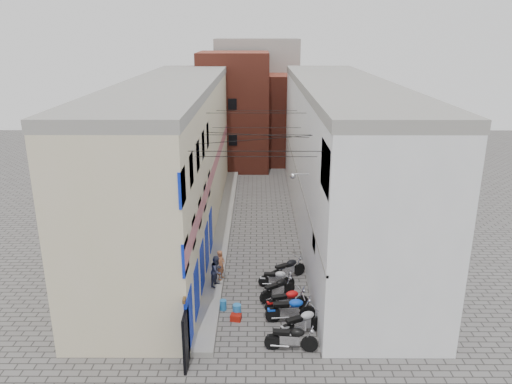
{
  "coord_description": "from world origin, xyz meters",
  "views": [
    {
      "loc": [
        0.06,
        -15.88,
        11.72
      ],
      "look_at": [
        -0.03,
        11.01,
        3.0
      ],
      "focal_mm": 35.0,
      "sensor_mm": 36.0,
      "label": 1
    }
  ],
  "objects_px": {
    "motorcycle_c": "(290,308)",
    "motorcycle_d": "(287,299)",
    "water_jug_far": "(223,305)",
    "person_a": "(221,265)",
    "person_b": "(217,271)",
    "water_jug_near": "(237,311)",
    "red_crate": "(236,317)",
    "motorcycle_e": "(278,288)",
    "motorcycle_g": "(288,268)",
    "motorcycle_a": "(291,337)",
    "motorcycle_b": "(302,321)",
    "motorcycle_f": "(276,277)"
  },
  "relations": [
    {
      "from": "motorcycle_f",
      "to": "red_crate",
      "type": "bearing_deg",
      "value": -28.35
    },
    {
      "from": "water_jug_far",
      "to": "red_crate",
      "type": "relative_size",
      "value": 1.05
    },
    {
      "from": "water_jug_far",
      "to": "motorcycle_f",
      "type": "bearing_deg",
      "value": 40.39
    },
    {
      "from": "motorcycle_b",
      "to": "person_a",
      "type": "distance_m",
      "value": 5.59
    },
    {
      "from": "water_jug_far",
      "to": "motorcycle_b",
      "type": "bearing_deg",
      "value": -29.57
    },
    {
      "from": "person_a",
      "to": "person_b",
      "type": "distance_m",
      "value": 0.65
    },
    {
      "from": "motorcycle_a",
      "to": "motorcycle_g",
      "type": "xyz_separation_m",
      "value": [
        0.21,
        5.83,
        -0.01
      ]
    },
    {
      "from": "motorcycle_a",
      "to": "red_crate",
      "type": "distance_m",
      "value": 3.06
    },
    {
      "from": "person_b",
      "to": "motorcycle_d",
      "type": "bearing_deg",
      "value": -96.74
    },
    {
      "from": "motorcycle_c",
      "to": "motorcycle_d",
      "type": "distance_m",
      "value": 0.78
    },
    {
      "from": "motorcycle_d",
      "to": "person_b",
      "type": "relative_size",
      "value": 1.35
    },
    {
      "from": "motorcycle_c",
      "to": "red_crate",
      "type": "relative_size",
      "value": 4.85
    },
    {
      "from": "motorcycle_a",
      "to": "motorcycle_c",
      "type": "relative_size",
      "value": 0.96
    },
    {
      "from": "motorcycle_c",
      "to": "motorcycle_g",
      "type": "bearing_deg",
      "value": 172.99
    },
    {
      "from": "red_crate",
      "to": "water_jug_far",
      "type": "bearing_deg",
      "value": 125.21
    },
    {
      "from": "motorcycle_a",
      "to": "motorcycle_d",
      "type": "xyz_separation_m",
      "value": [
        0.01,
        2.81,
        -0.01
      ]
    },
    {
      "from": "motorcycle_g",
      "to": "person_a",
      "type": "height_order",
      "value": "person_a"
    },
    {
      "from": "motorcycle_e",
      "to": "red_crate",
      "type": "relative_size",
      "value": 4.36
    },
    {
      "from": "water_jug_near",
      "to": "motorcycle_d",
      "type": "bearing_deg",
      "value": 11.15
    },
    {
      "from": "motorcycle_b",
      "to": "water_jug_far",
      "type": "distance_m",
      "value": 3.83
    },
    {
      "from": "motorcycle_c",
      "to": "water_jug_near",
      "type": "height_order",
      "value": "motorcycle_c"
    },
    {
      "from": "motorcycle_e",
      "to": "motorcycle_g",
      "type": "xyz_separation_m",
      "value": [
        0.58,
        1.95,
        0.03
      ]
    },
    {
      "from": "motorcycle_e",
      "to": "person_b",
      "type": "height_order",
      "value": "person_b"
    },
    {
      "from": "motorcycle_b",
      "to": "motorcycle_f",
      "type": "distance_m",
      "value": 4.04
    },
    {
      "from": "water_jug_near",
      "to": "motorcycle_c",
      "type": "bearing_deg",
      "value": -8.52
    },
    {
      "from": "motorcycle_d",
      "to": "motorcycle_f",
      "type": "distance_m",
      "value": 2.21
    },
    {
      "from": "motorcycle_d",
      "to": "water_jug_far",
      "type": "bearing_deg",
      "value": -109.03
    },
    {
      "from": "water_jug_far",
      "to": "red_crate",
      "type": "height_order",
      "value": "water_jug_far"
    },
    {
      "from": "person_b",
      "to": "red_crate",
      "type": "bearing_deg",
      "value": -135.59
    },
    {
      "from": "motorcycle_c",
      "to": "motorcycle_d",
      "type": "bearing_deg",
      "value": -178.56
    },
    {
      "from": "motorcycle_g",
      "to": "red_crate",
      "type": "distance_m",
      "value": 4.49
    },
    {
      "from": "motorcycle_d",
      "to": "motorcycle_f",
      "type": "xyz_separation_m",
      "value": [
        -0.39,
        2.17,
        -0.08
      ]
    },
    {
      "from": "motorcycle_c",
      "to": "water_jug_far",
      "type": "distance_m",
      "value": 3.06
    },
    {
      "from": "motorcycle_e",
      "to": "red_crate",
      "type": "height_order",
      "value": "motorcycle_e"
    },
    {
      "from": "motorcycle_d",
      "to": "motorcycle_a",
      "type": "bearing_deg",
      "value": -16.87
    },
    {
      "from": "motorcycle_b",
      "to": "motorcycle_d",
      "type": "distance_m",
      "value": 1.84
    },
    {
      "from": "motorcycle_b",
      "to": "motorcycle_e",
      "type": "relative_size",
      "value": 1.09
    },
    {
      "from": "motorcycle_c",
      "to": "red_crate",
      "type": "height_order",
      "value": "motorcycle_c"
    },
    {
      "from": "motorcycle_a",
      "to": "person_b",
      "type": "bearing_deg",
      "value": -140.08
    },
    {
      "from": "person_a",
      "to": "water_jug_far",
      "type": "height_order",
      "value": "person_a"
    },
    {
      "from": "motorcycle_a",
      "to": "motorcycle_f",
      "type": "relative_size",
      "value": 1.18
    },
    {
      "from": "motorcycle_g",
      "to": "person_b",
      "type": "distance_m",
      "value": 3.62
    },
    {
      "from": "motorcycle_b",
      "to": "person_a",
      "type": "height_order",
      "value": "person_a"
    },
    {
      "from": "person_a",
      "to": "red_crate",
      "type": "xyz_separation_m",
      "value": [
        0.84,
        -3.24,
        -0.86
      ]
    },
    {
      "from": "motorcycle_e",
      "to": "red_crate",
      "type": "xyz_separation_m",
      "value": [
        -1.83,
        -1.81,
        -0.42
      ]
    },
    {
      "from": "person_b",
      "to": "water_jug_near",
      "type": "relative_size",
      "value": 2.65
    },
    {
      "from": "motorcycle_f",
      "to": "water_jug_near",
      "type": "distance_m",
      "value": 3.16
    },
    {
      "from": "water_jug_far",
      "to": "water_jug_near",
      "type": "bearing_deg",
      "value": -40.74
    },
    {
      "from": "motorcycle_e",
      "to": "motorcycle_g",
      "type": "relative_size",
      "value": 0.95
    },
    {
      "from": "motorcycle_e",
      "to": "water_jug_near",
      "type": "distance_m",
      "value": 2.36
    }
  ]
}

